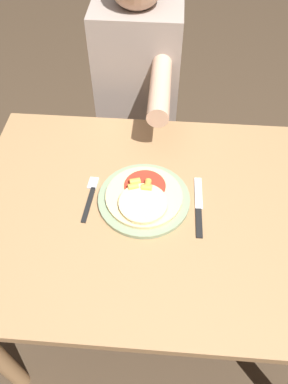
{
  "coord_description": "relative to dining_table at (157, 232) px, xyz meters",
  "views": [
    {
      "loc": [
        0.01,
        -0.65,
        1.64
      ],
      "look_at": [
        -0.05,
        0.03,
        0.79
      ],
      "focal_mm": 35.0,
      "sensor_mm": 36.0,
      "label": 1
    }
  ],
  "objects": [
    {
      "name": "ground_plane",
      "position": [
        0.0,
        0.0,
        -0.63
      ],
      "size": [
        8.0,
        8.0,
        0.0
      ],
      "primitive_type": "plane",
      "color": "#423323"
    },
    {
      "name": "dining_table",
      "position": [
        0.0,
        0.0,
        0.0
      ],
      "size": [
        1.13,
        0.79,
        0.75
      ],
      "color": "#9E754C",
      "rests_on": "ground_plane"
    },
    {
      "name": "plate",
      "position": [
        -0.05,
        0.03,
        0.13
      ],
      "size": [
        0.27,
        0.27,
        0.01
      ],
      "color": "gray",
      "rests_on": "dining_table"
    },
    {
      "name": "pizza",
      "position": [
        -0.05,
        0.03,
        0.14
      ],
      "size": [
        0.23,
        0.23,
        0.04
      ],
      "color": "#E0C689",
      "rests_on": "plate"
    },
    {
      "name": "fork",
      "position": [
        -0.21,
        0.03,
        0.12
      ],
      "size": [
        0.03,
        0.18,
        0.0
      ],
      "color": "black",
      "rests_on": "dining_table"
    },
    {
      "name": "knife",
      "position": [
        0.12,
        0.01,
        0.12
      ],
      "size": [
        0.02,
        0.22,
        0.0
      ],
      "color": "black",
      "rests_on": "dining_table"
    },
    {
      "name": "person_diner",
      "position": [
        -0.11,
        0.63,
        0.07
      ],
      "size": [
        0.33,
        0.52,
        1.22
      ],
      "color": "#2D2D38",
      "rests_on": "ground_plane"
    }
  ]
}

